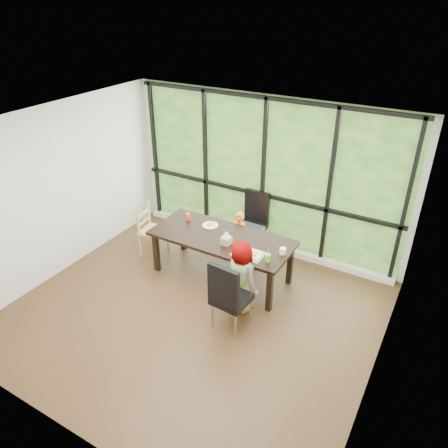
{
  "coord_description": "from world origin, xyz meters",
  "views": [
    {
      "loc": [
        2.79,
        -3.96,
        4.16
      ],
      "look_at": [
        -0.0,
        0.88,
        1.05
      ],
      "focal_mm": 34.36,
      "sensor_mm": 36.0,
      "label": 1
    }
  ],
  "objects": [
    {
      "name": "window_sill",
      "position": [
        0.0,
        2.15,
        0.05
      ],
      "size": [
        4.8,
        0.12,
        0.1
      ],
      "primitive_type": "cube",
      "color": "silver",
      "rests_on": "ground"
    },
    {
      "name": "ground",
      "position": [
        0.0,
        0.0,
        0.0
      ],
      "size": [
        5.0,
        5.0,
        0.0
      ],
      "primitive_type": "plane",
      "color": "black",
      "rests_on": "ground"
    },
    {
      "name": "chair_interior_leather",
      "position": [
        0.59,
        0.05,
        0.54
      ],
      "size": [
        0.5,
        0.5,
        1.08
      ],
      "primitive_type": "cube",
      "rotation": [
        0.0,
        0.0,
        3.06
      ],
      "color": "black",
      "rests_on": "ground"
    },
    {
      "name": "orange_cup",
      "position": [
        -0.87,
        1.18,
        0.81
      ],
      "size": [
        0.07,
        0.07,
        0.11
      ],
      "primitive_type": "cylinder",
      "color": "#FD4A09",
      "rests_on": "dining_table"
    },
    {
      "name": "back_wall",
      "position": [
        0.0,
        2.25,
        1.35
      ],
      "size": [
        5.0,
        0.0,
        5.0
      ],
      "primitive_type": "plane",
      "rotation": [
        1.57,
        0.0,
        0.0
      ],
      "color": "silver",
      "rests_on": "ground"
    },
    {
      "name": "child_older",
      "position": [
        0.56,
        0.44,
        0.56
      ],
      "size": [
        0.64,
        0.52,
        1.12
      ],
      "primitive_type": "imported",
      "rotation": [
        0.0,
        0.0,
        2.81
      ],
      "color": "gray",
      "rests_on": "ground"
    },
    {
      "name": "chair_end_beech",
      "position": [
        -1.49,
        0.99,
        0.45
      ],
      "size": [
        0.46,
        0.48,
        0.9
      ],
      "primitive_type": "cube",
      "rotation": [
        0.0,
        0.0,
        1.73
      ],
      "color": "tan",
      "rests_on": "ground"
    },
    {
      "name": "tissue",
      "position": [
        0.07,
        0.82,
        0.93
      ],
      "size": [
        0.12,
        0.12,
        0.11
      ],
      "primitive_type": "cone",
      "color": "white",
      "rests_on": "tissue_box"
    },
    {
      "name": "green_cup",
      "position": [
        0.81,
        0.71,
        0.81
      ],
      "size": [
        0.08,
        0.08,
        0.12
      ],
      "primitive_type": "cylinder",
      "color": "#5BDC35",
      "rests_on": "dining_table"
    },
    {
      "name": "dining_table",
      "position": [
        -0.1,
        0.98,
        0.38
      ],
      "size": [
        2.31,
        1.16,
        0.75
      ],
      "primitive_type": "cube",
      "rotation": [
        0.0,
        0.0,
        0.09
      ],
      "color": "black",
      "rests_on": "ground"
    },
    {
      "name": "child_toddler",
      "position": [
        -0.1,
        1.56,
        0.45
      ],
      "size": [
        0.35,
        0.26,
        0.9
      ],
      "primitive_type": "imported",
      "rotation": [
        0.0,
        0.0,
        -0.13
      ],
      "color": "orange",
      "rests_on": "ground"
    },
    {
      "name": "plate_near",
      "position": [
        0.54,
        0.75,
        0.76
      ],
      "size": [
        0.26,
        0.26,
        0.02
      ],
      "primitive_type": "cylinder",
      "color": "white",
      "rests_on": "dining_table"
    },
    {
      "name": "crepe_rolls_far",
      "position": [
        -0.44,
        1.18,
        0.78
      ],
      "size": [
        0.1,
        0.12,
        0.04
      ],
      "primitive_type": null,
      "color": "tan",
      "rests_on": "plate_far"
    },
    {
      "name": "foliage_backdrop",
      "position": [
        0.0,
        2.23,
        1.35
      ],
      "size": [
        4.8,
        0.02,
        2.65
      ],
      "primitive_type": "cube",
      "color": "#1D4D14",
      "rests_on": "back_wall"
    },
    {
      "name": "chair_window_leather",
      "position": [
        -0.06,
        1.94,
        0.54
      ],
      "size": [
        0.46,
        0.46,
        1.08
      ],
      "primitive_type": "cube",
      "rotation": [
        0.0,
        0.0,
        -0.01
      ],
      "color": "black",
      "rests_on": "ground"
    },
    {
      "name": "placemat",
      "position": [
        0.48,
        0.74,
        0.75
      ],
      "size": [
        0.45,
        0.33,
        0.01
      ],
      "primitive_type": "cube",
      "color": "tan",
      "rests_on": "dining_table"
    },
    {
      "name": "tissue_box",
      "position": [
        0.07,
        0.82,
        0.81
      ],
      "size": [
        0.14,
        0.14,
        0.12
      ],
      "primitive_type": "cube",
      "color": "tan",
      "rests_on": "dining_table"
    },
    {
      "name": "plate_far",
      "position": [
        -0.44,
        1.18,
        0.76
      ],
      "size": [
        0.26,
        0.26,
        0.02
      ],
      "primitive_type": "cylinder",
      "color": "white",
      "rests_on": "dining_table"
    },
    {
      "name": "white_mug",
      "position": [
        0.91,
        1.0,
        0.8
      ],
      "size": [
        0.1,
        0.1,
        0.1
      ],
      "primitive_type": "cylinder",
      "color": "white",
      "rests_on": "dining_table"
    },
    {
      "name": "crepe_rolls_near",
      "position": [
        0.54,
        0.75,
        0.78
      ],
      "size": [
        0.15,
        0.12,
        0.04
      ],
      "primitive_type": null,
      "color": "tan",
      "rests_on": "plate_near"
    },
    {
      "name": "straw_pink",
      "position": [
        0.81,
        0.71,
        0.91
      ],
      "size": [
        0.01,
        0.04,
        0.2
      ],
      "primitive_type": "cylinder",
      "rotation": [
        0.14,
        0.0,
        0.0
      ],
      "color": "pink",
      "rests_on": "green_cup"
    },
    {
      "name": "window_mullions",
      "position": [
        0.0,
        2.19,
        1.35
      ],
      "size": [
        4.8,
        0.06,
        2.65
      ],
      "primitive_type": null,
      "color": "black",
      "rests_on": "back_wall"
    },
    {
      "name": "straw_white",
      "position": [
        -0.87,
        1.18,
        0.9
      ],
      "size": [
        0.01,
        0.04,
        0.2
      ],
      "primitive_type": "cylinder",
      "rotation": [
        0.14,
        0.0,
        0.0
      ],
      "color": "white",
      "rests_on": "orange_cup"
    }
  ]
}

